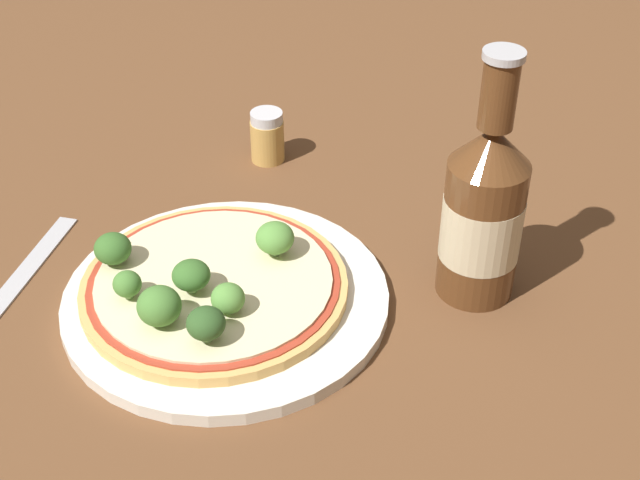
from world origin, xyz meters
name	(u,v)px	position (x,y,z in m)	size (l,w,h in m)	color
ground_plane	(230,297)	(0.00, 0.00, 0.00)	(3.00, 3.00, 0.00)	brown
plate	(224,298)	(0.00, -0.01, 0.01)	(0.28, 0.28, 0.01)	silver
pizza	(214,285)	(-0.01, -0.01, 0.02)	(0.23, 0.23, 0.01)	tan
broccoli_floret_0	(191,275)	(-0.02, -0.03, 0.04)	(0.03, 0.03, 0.03)	#7A9E5B
broccoli_floret_1	(228,299)	(0.01, -0.05, 0.04)	(0.03, 0.03, 0.03)	#7A9E5B
broccoli_floret_2	(206,324)	(0.01, -0.08, 0.04)	(0.03, 0.03, 0.03)	#7A9E5B
broccoli_floret_3	(159,306)	(-0.03, -0.07, 0.04)	(0.04, 0.04, 0.03)	#7A9E5B
broccoli_floret_4	(113,249)	(-0.10, -0.01, 0.04)	(0.03, 0.03, 0.03)	#7A9E5B
broccoli_floret_5	(127,284)	(-0.07, -0.05, 0.04)	(0.02, 0.02, 0.03)	#7A9E5B
broccoli_floret_6	(275,238)	(0.03, 0.03, 0.04)	(0.03, 0.03, 0.03)	#7A9E5B
beer_bottle	(483,211)	(0.21, 0.06, 0.08)	(0.07, 0.07, 0.22)	#563319
pepper_shaker	(267,137)	(-0.02, 0.23, 0.03)	(0.04, 0.04, 0.06)	tan
fork	(19,278)	(-0.19, -0.02, 0.00)	(0.02, 0.19, 0.00)	#B2B2B7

